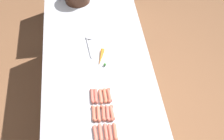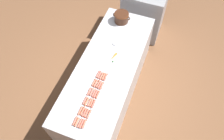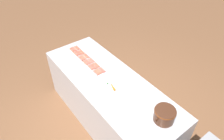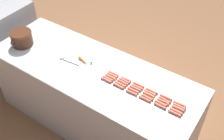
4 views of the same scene
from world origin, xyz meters
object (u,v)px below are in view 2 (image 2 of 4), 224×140
Objects in this scene: serving_spoon at (113,46)px; hot_dog_8 at (87,102)px; hot_dog_7 at (83,111)px; carrot at (113,57)px; hot_dog_6 at (77,122)px; hot_dog_24 at (84,124)px; hot_dog_26 at (93,104)px; hot_dog_10 at (96,83)px; hot_dog_19 at (86,113)px; hot_dog_20 at (91,103)px; hot_dog_25 at (89,114)px; hot_dog_2 at (85,100)px; hot_dog_18 at (82,124)px; hot_dog_21 at (96,94)px; hot_dog_9 at (92,92)px; hot_dog_17 at (102,76)px; hot_dog_22 at (100,85)px; hot_dog_29 at (106,77)px; hot_dog_3 at (89,91)px; hot_dog_11 at (100,75)px; hot_dog_14 at (89,102)px; hot_dog_12 at (79,123)px; hot_dog_0 at (75,121)px; hot_dog_27 at (98,94)px; hot_dog_13 at (84,112)px; hot_dog_4 at (94,82)px; hot_dog_16 at (98,84)px; hot_dog_15 at (94,93)px; hot_dog_1 at (80,111)px; hot_dog_23 at (104,76)px; back_cabinet at (144,12)px; bean_pot at (121,17)px.

hot_dog_8 is at bearing -89.77° from serving_spoon.
carrot is at bearing 85.76° from hot_dog_7.
hot_dog_6 is 0.10m from hot_dog_24.
hot_dog_26 is at bearing 57.20° from hot_dog_7.
hot_dog_19 is (0.06, -0.46, 0.00)m from hot_dog_10.
hot_dog_20 and hot_dog_25 have the same top height.
hot_dog_2 is 0.32m from hot_dog_24.
hot_dog_18 is 0.45m from hot_dog_21.
hot_dog_9 is 0.29m from hot_dog_17.
hot_dog_29 is at bearing 79.69° from hot_dog_22.
hot_dog_3 is 0.88m from serving_spoon.
serving_spoon is at bearing 90.47° from hot_dog_7.
carrot reaches higher than hot_dog_11.
hot_dog_14 is at bearing -97.70° from hot_dog_29.
hot_dog_7 is 0.17m from hot_dog_18.
hot_dog_12 is at bearing -90.03° from hot_dog_14.
hot_dog_0 is at bearing -92.30° from hot_dog_11.
hot_dog_26 and hot_dog_27 have the same top height.
hot_dog_19 is at bearing -3.09° from hot_dog_13.
hot_dog_4 is at bearing 120.48° from hot_dog_21.
hot_dog_3 is at bearing -113.82° from hot_dog_16.
hot_dog_12 and hot_dog_29 have the same top height.
hot_dog_17 is (0.03, -0.01, 0.00)m from hot_dog_11.
hot_dog_15 is 1.00× the size of hot_dog_24.
hot_dog_1 is 1.00× the size of hot_dog_6.
hot_dog_19 is (0.07, -0.61, 0.00)m from hot_dog_11.
hot_dog_25 is at bearing -77.83° from hot_dog_20.
hot_dog_10 is 0.17m from hot_dog_21.
hot_dog_9 is (0.00, 0.46, 0.00)m from hot_dog_6.
hot_dog_29 is at bearing 1.77° from hot_dog_23.
hot_dog_17 is (0.03, 0.59, 0.00)m from hot_dog_7.
hot_dog_3 is at bearing 97.17° from hot_dog_7.
hot_dog_25 is (0.10, -0.45, 0.00)m from hot_dog_10.
hot_dog_0 is 0.07m from hot_dog_12.
hot_dog_16 is 0.16m from hot_dog_29.
back_cabinet reaches higher than hot_dog_7.
hot_dog_23 is at bearing 90.57° from hot_dog_22.
hot_dog_18 is (0.06, -0.46, 0.00)m from hot_dog_9.
hot_dog_25 is 0.74× the size of carrot.
hot_dog_15 is 1.47m from bean_pot.
hot_dog_18 is at bearing -94.24° from hot_dog_27.
hot_dog_16 is at bearing 101.75° from hot_dog_26.
hot_dog_9 is 1.00× the size of hot_dog_26.
bean_pot reaches higher than hot_dog_6.
hot_dog_26 is 0.15m from hot_dog_27.
hot_dog_23 is at bearing 77.78° from hot_dog_16.
back_cabinet reaches higher than hot_dog_15.
hot_dog_15 and hot_dog_25 have the same top height.
hot_dog_23 is 0.74× the size of carrot.
hot_dog_9 is at bearing 77.10° from hot_dog_2.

